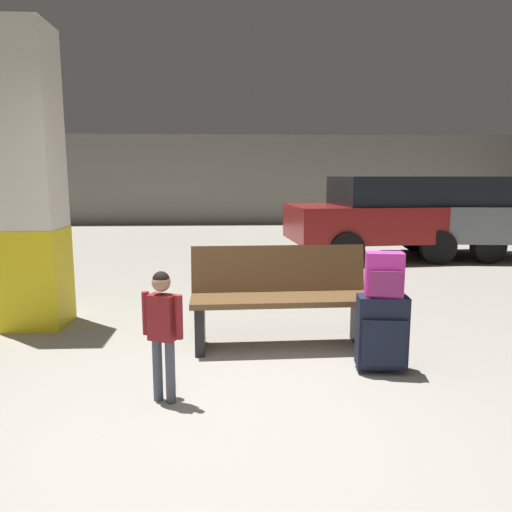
{
  "coord_description": "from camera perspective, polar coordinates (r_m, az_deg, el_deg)",
  "views": [
    {
      "loc": [
        0.05,
        -2.75,
        1.51
      ],
      "look_at": [
        0.24,
        1.3,
        0.85
      ],
      "focal_mm": 34.26,
      "sensor_mm": 36.0,
      "label": 1
    }
  ],
  "objects": [
    {
      "name": "suitcase",
      "position": [
        3.95,
        14.49,
        -8.57
      ],
      "size": [
        0.4,
        0.26,
        0.6
      ],
      "color": "#191E33",
      "rests_on": "ground_plane"
    },
    {
      "name": "parked_car_side",
      "position": [
        10.17,
        26.16,
        4.35
      ],
      "size": [
        4.26,
        2.13,
        1.51
      ],
      "color": "slate",
      "rests_on": "ground_plane"
    },
    {
      "name": "garage_back_wall",
      "position": [
        15.61,
        -2.96,
        8.86
      ],
      "size": [
        18.0,
        0.12,
        2.8
      ],
      "primitive_type": "cube",
      "color": "gray",
      "rests_on": "ground_plane"
    },
    {
      "name": "parked_car_near",
      "position": [
        9.49,
        16.26,
        4.64
      ],
      "size": [
        4.25,
        2.11,
        1.51
      ],
      "color": "maroon",
      "rests_on": "ground_plane"
    },
    {
      "name": "child",
      "position": [
        3.32,
        -10.87,
        -7.64
      ],
      "size": [
        0.28,
        0.23,
        0.9
      ],
      "color": "#4C5160",
      "rests_on": "ground_plane"
    },
    {
      "name": "structural_pillar",
      "position": [
        5.32,
        -24.93,
        7.84
      ],
      "size": [
        0.57,
        0.57,
        2.94
      ],
      "color": "yellow",
      "rests_on": "ground_plane"
    },
    {
      "name": "bench",
      "position": [
        4.4,
        2.89,
        -4.82
      ],
      "size": [
        1.62,
        0.58,
        0.89
      ],
      "color": "brown",
      "rests_on": "ground_plane"
    },
    {
      "name": "backpack_bright",
      "position": [
        3.84,
        14.75,
        -2.16
      ],
      "size": [
        0.3,
        0.23,
        0.34
      ],
      "color": "#D833A5",
      "rests_on": "suitcase"
    },
    {
      "name": "ground_plane",
      "position": [
        6.93,
        -3.08,
        -3.77
      ],
      "size": [
        18.0,
        18.0,
        0.1
      ],
      "primitive_type": "cube",
      "color": "gray"
    }
  ]
}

